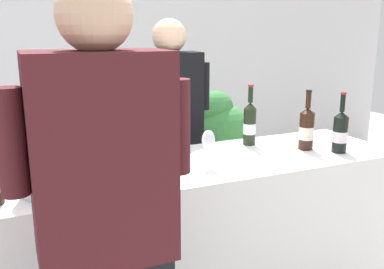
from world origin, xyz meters
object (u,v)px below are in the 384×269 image
(wine_bottle_6, at_px, (109,148))
(wine_bottle_1, at_px, (250,123))
(wine_bottle_4, at_px, (3,152))
(potted_shrub, at_px, (222,142))
(ice_bucket, at_px, (48,167))
(wine_bottle_0, at_px, (340,132))
(wine_glass, at_px, (208,142))
(wine_bottle_3, at_px, (307,129))
(person_server, at_px, (171,151))
(wine_bottle_2, at_px, (164,135))

(wine_bottle_6, bearing_deg, wine_bottle_1, 11.40)
(wine_bottle_4, height_order, potted_shrub, wine_bottle_4)
(ice_bucket, bearing_deg, wine_bottle_4, 120.39)
(wine_bottle_0, xyz_separation_m, wine_bottle_1, (-0.37, 0.34, 0.01))
(wine_bottle_4, bearing_deg, potted_shrub, 33.33)
(wine_bottle_4, distance_m, wine_glass, 0.95)
(wine_bottle_4, bearing_deg, wine_bottle_1, 2.18)
(wine_bottle_3, distance_m, wine_bottle_6, 1.12)
(wine_bottle_3, xyz_separation_m, wine_bottle_6, (-1.12, 0.04, 0.00))
(wine_bottle_6, xyz_separation_m, person_server, (0.56, 0.64, -0.25))
(wine_bottle_1, xyz_separation_m, wine_bottle_6, (-0.88, -0.18, -0.00))
(wine_bottle_3, bearing_deg, wine_bottle_1, 137.94)
(wine_bottle_0, distance_m, ice_bucket, 1.54)
(wine_bottle_6, bearing_deg, wine_bottle_3, -2.10)
(wine_bottle_4, xyz_separation_m, wine_bottle_6, (0.46, -0.13, -0.00))
(wine_glass, relative_size, potted_shrub, 0.17)
(wine_glass, bearing_deg, wine_bottle_6, 166.03)
(wine_bottle_1, distance_m, wine_bottle_3, 0.32)
(wine_bottle_4, bearing_deg, wine_bottle_3, -6.04)
(wine_bottle_6, bearing_deg, wine_bottle_2, 23.64)
(wine_bottle_0, bearing_deg, potted_shrub, 88.75)
(ice_bucket, height_order, person_server, person_server)
(wine_bottle_2, distance_m, wine_bottle_3, 0.81)
(wine_bottle_3, relative_size, person_server, 0.20)
(potted_shrub, bearing_deg, wine_bottle_0, -91.25)
(wine_glass, bearing_deg, wine_bottle_1, 35.16)
(wine_bottle_1, relative_size, person_server, 0.21)
(person_server, bearing_deg, ice_bucket, -136.85)
(wine_bottle_3, relative_size, wine_bottle_4, 1.06)
(wine_bottle_0, relative_size, wine_bottle_2, 1.08)
(wine_bottle_2, distance_m, wine_bottle_6, 0.36)
(wine_bottle_2, xyz_separation_m, wine_bottle_3, (0.79, -0.18, -0.00))
(wine_bottle_1, xyz_separation_m, person_server, (-0.32, 0.46, -0.25))
(wine_glass, bearing_deg, potted_shrub, 59.44)
(wine_bottle_1, height_order, ice_bucket, wine_bottle_1)
(wine_bottle_1, bearing_deg, person_server, 124.70)
(wine_bottle_1, bearing_deg, ice_bucket, -164.12)
(wine_bottle_1, relative_size, wine_bottle_4, 1.11)
(wine_glass, bearing_deg, ice_bucket, -176.90)
(wine_bottle_2, relative_size, wine_bottle_3, 0.92)
(wine_bottle_4, relative_size, ice_bucket, 1.39)
(potted_shrub, bearing_deg, wine_bottle_2, -130.21)
(wine_bottle_0, height_order, wine_glass, wine_bottle_0)
(wine_bottle_0, bearing_deg, wine_bottle_2, 161.34)
(wine_bottle_0, bearing_deg, wine_bottle_6, 172.38)
(wine_bottle_0, distance_m, person_server, 1.09)
(wine_bottle_0, height_order, person_server, person_server)
(wine_glass, bearing_deg, wine_bottle_2, 117.39)
(wine_bottle_4, distance_m, wine_bottle_6, 0.47)
(potted_shrub, bearing_deg, wine_bottle_3, -97.02)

